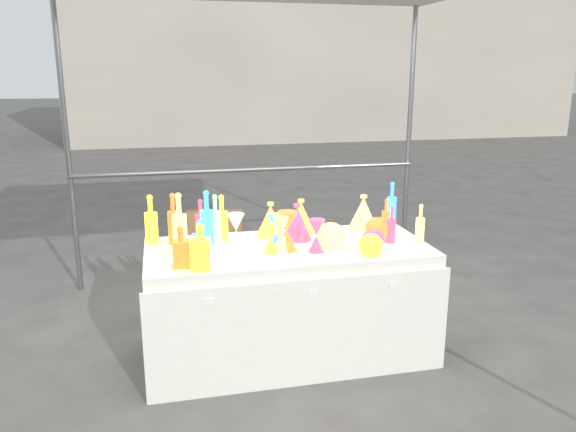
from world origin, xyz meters
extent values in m
plane|color=slate|center=(0.00, 0.00, 0.00)|extent=(80.00, 80.00, 0.00)
cylinder|color=gray|center=(-1.50, 1.50, 1.20)|extent=(0.04, 0.04, 2.40)
cylinder|color=gray|center=(1.50, 1.50, 1.20)|extent=(0.04, 0.04, 2.40)
cylinder|color=gray|center=(0.00, 1.47, 1.00)|extent=(3.00, 0.04, 0.04)
cube|color=white|center=(0.00, 0.00, 0.38)|extent=(1.80, 0.80, 0.75)
cube|color=white|center=(0.00, -0.42, 0.34)|extent=(1.84, 0.02, 0.68)
cube|color=white|center=(-0.55, -0.43, 0.60)|extent=(0.06, 0.00, 0.03)
cube|color=white|center=(0.05, -0.43, 0.60)|extent=(0.06, 0.00, 0.03)
cube|color=white|center=(0.55, -0.43, 0.60)|extent=(0.06, 0.00, 0.03)
cube|color=beige|center=(4.00, 14.00, 3.00)|extent=(14.00, 6.00, 6.00)
cube|color=#9A6C45|center=(-0.27, 2.22, 0.21)|extent=(0.66, 0.53, 0.43)
cube|color=#9A6C45|center=(0.84, 2.41, 0.03)|extent=(0.83, 0.64, 0.07)
camera|label=1|loc=(-0.77, -3.35, 1.83)|focal=35.00mm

